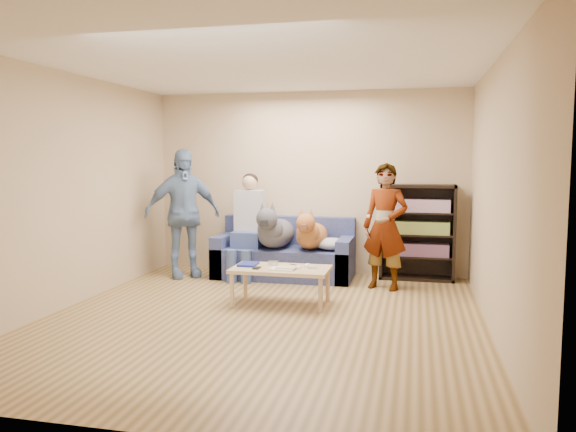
% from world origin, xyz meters
% --- Properties ---
extents(ground, '(5.00, 5.00, 0.00)m').
position_xyz_m(ground, '(0.00, 0.00, 0.00)').
color(ground, brown).
rests_on(ground, ground).
extents(ceiling, '(5.00, 5.00, 0.00)m').
position_xyz_m(ceiling, '(0.00, 0.00, 2.60)').
color(ceiling, white).
rests_on(ceiling, ground).
extents(wall_back, '(4.50, 0.00, 4.50)m').
position_xyz_m(wall_back, '(0.00, 2.50, 1.30)').
color(wall_back, tan).
rests_on(wall_back, ground).
extents(wall_front, '(4.50, 0.00, 4.50)m').
position_xyz_m(wall_front, '(0.00, -2.50, 1.30)').
color(wall_front, tan).
rests_on(wall_front, ground).
extents(wall_left, '(0.00, 5.00, 5.00)m').
position_xyz_m(wall_left, '(-2.25, 0.00, 1.30)').
color(wall_left, tan).
rests_on(wall_left, ground).
extents(wall_right, '(0.00, 5.00, 5.00)m').
position_xyz_m(wall_right, '(2.25, 0.00, 1.30)').
color(wall_right, tan).
rests_on(wall_right, ground).
extents(blanket, '(0.46, 0.39, 0.16)m').
position_xyz_m(blanket, '(0.43, 1.95, 0.51)').
color(blanket, '#A7A7AB').
rests_on(blanket, sofa).
extents(person_standing_right, '(0.67, 0.54, 1.59)m').
position_xyz_m(person_standing_right, '(1.15, 1.65, 0.80)').
color(person_standing_right, gray).
rests_on(person_standing_right, ground).
extents(person_standing_left, '(1.10, 0.97, 1.78)m').
position_xyz_m(person_standing_left, '(-1.64, 1.78, 0.89)').
color(person_standing_left, '#789AC0').
rests_on(person_standing_left, ground).
extents(held_controller, '(0.04, 0.11, 0.03)m').
position_xyz_m(held_controller, '(0.95, 1.45, 0.95)').
color(held_controller, white).
rests_on(held_controller, person_standing_right).
extents(notebook_blue, '(0.20, 0.26, 0.03)m').
position_xyz_m(notebook_blue, '(-0.35, 0.68, 0.43)').
color(notebook_blue, navy).
rests_on(notebook_blue, coffee_table).
extents(papers, '(0.26, 0.20, 0.02)m').
position_xyz_m(papers, '(0.10, 0.53, 0.43)').
color(papers, white).
rests_on(papers, coffee_table).
extents(magazine, '(0.22, 0.17, 0.01)m').
position_xyz_m(magazine, '(0.13, 0.55, 0.44)').
color(magazine, '#B8B193').
rests_on(magazine, coffee_table).
extents(camera_silver, '(0.11, 0.06, 0.05)m').
position_xyz_m(camera_silver, '(-0.07, 0.75, 0.45)').
color(camera_silver, '#B5B5BA').
rests_on(camera_silver, coffee_table).
extents(controller_a, '(0.04, 0.13, 0.03)m').
position_xyz_m(controller_a, '(0.33, 0.73, 0.43)').
color(controller_a, white).
rests_on(controller_a, coffee_table).
extents(controller_b, '(0.09, 0.06, 0.03)m').
position_xyz_m(controller_b, '(0.41, 0.65, 0.43)').
color(controller_b, silver).
rests_on(controller_b, coffee_table).
extents(headphone_cup_a, '(0.07, 0.07, 0.02)m').
position_xyz_m(headphone_cup_a, '(0.25, 0.61, 0.43)').
color(headphone_cup_a, white).
rests_on(headphone_cup_a, coffee_table).
extents(headphone_cup_b, '(0.07, 0.07, 0.02)m').
position_xyz_m(headphone_cup_b, '(0.25, 0.69, 0.43)').
color(headphone_cup_b, white).
rests_on(headphone_cup_b, coffee_table).
extents(pen_orange, '(0.13, 0.06, 0.01)m').
position_xyz_m(pen_orange, '(0.03, 0.47, 0.42)').
color(pen_orange, '#E15B1F').
rests_on(pen_orange, coffee_table).
extents(pen_black, '(0.13, 0.08, 0.01)m').
position_xyz_m(pen_black, '(0.17, 0.81, 0.42)').
color(pen_black, black).
rests_on(pen_black, coffee_table).
extents(wallet, '(0.07, 0.12, 0.02)m').
position_xyz_m(wallet, '(-0.20, 0.51, 0.43)').
color(wallet, black).
rests_on(wallet, coffee_table).
extents(sofa, '(1.90, 0.85, 0.82)m').
position_xyz_m(sofa, '(-0.25, 2.10, 0.28)').
color(sofa, '#515B93').
rests_on(sofa, ground).
extents(person_seated, '(0.40, 0.73, 1.47)m').
position_xyz_m(person_seated, '(-0.75, 1.97, 0.77)').
color(person_seated, '#3C4A84').
rests_on(person_seated, sofa).
extents(dog_gray, '(0.46, 1.27, 0.67)m').
position_xyz_m(dog_gray, '(-0.35, 1.91, 0.66)').
color(dog_gray, '#51525C').
rests_on(dog_gray, sofa).
extents(dog_tan, '(0.41, 1.16, 0.59)m').
position_xyz_m(dog_tan, '(0.15, 1.93, 0.64)').
color(dog_tan, '#AD7735').
rests_on(dog_tan, sofa).
extents(coffee_table, '(1.10, 0.60, 0.42)m').
position_xyz_m(coffee_table, '(0.05, 0.63, 0.37)').
color(coffee_table, tan).
rests_on(coffee_table, ground).
extents(bookshelf, '(1.00, 0.34, 1.30)m').
position_xyz_m(bookshelf, '(1.55, 2.33, 0.68)').
color(bookshelf, black).
rests_on(bookshelf, ground).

